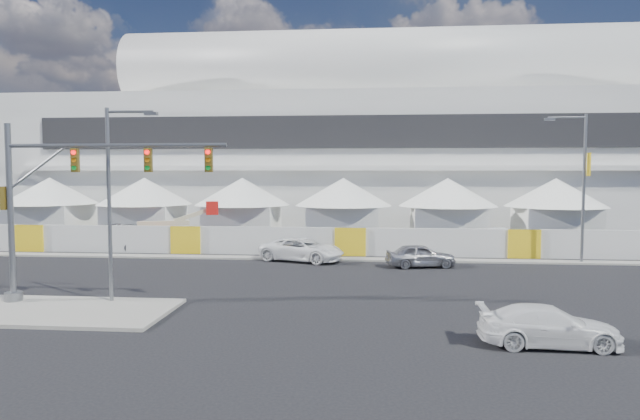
# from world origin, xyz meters

# --- Properties ---
(ground) EXTENTS (160.00, 160.00, 0.00)m
(ground) POSITION_xyz_m (0.00, 0.00, 0.00)
(ground) COLOR black
(ground) RESTS_ON ground
(median_island) EXTENTS (10.00, 5.00, 0.15)m
(median_island) POSITION_xyz_m (-6.00, -3.00, 0.07)
(median_island) COLOR gray
(median_island) RESTS_ON ground
(far_curb) EXTENTS (80.00, 1.20, 0.12)m
(far_curb) POSITION_xyz_m (20.00, 12.50, 0.06)
(far_curb) COLOR gray
(far_curb) RESTS_ON ground
(stadium) EXTENTS (80.00, 24.80, 21.98)m
(stadium) POSITION_xyz_m (8.71, 41.50, 9.45)
(stadium) COLOR silver
(stadium) RESTS_ON ground
(tent_row) EXTENTS (53.40, 8.40, 5.40)m
(tent_row) POSITION_xyz_m (0.50, 24.00, 3.15)
(tent_row) COLOR white
(tent_row) RESTS_ON ground
(hoarding_fence) EXTENTS (70.00, 0.25, 2.00)m
(hoarding_fence) POSITION_xyz_m (6.00, 14.50, 1.00)
(hoarding_fence) COLOR silver
(hoarding_fence) RESTS_ON ground
(sedan_silver) EXTENTS (2.50, 4.56, 1.47)m
(sedan_silver) POSITION_xyz_m (10.58, 10.09, 0.73)
(sedan_silver) COLOR #9D9DA1
(sedan_silver) RESTS_ON ground
(pickup_curb) EXTENTS (4.31, 6.21, 1.57)m
(pickup_curb) POSITION_xyz_m (2.87, 11.81, 0.79)
(pickup_curb) COLOR white
(pickup_curb) RESTS_ON ground
(pickup_near) EXTENTS (2.00, 4.81, 1.39)m
(pickup_near) POSITION_xyz_m (13.67, -5.77, 0.69)
(pickup_near) COLOR white
(pickup_near) RESTS_ON ground
(lot_car_a) EXTENTS (4.26, 4.36, 1.49)m
(lot_car_a) POSITION_xyz_m (17.64, 20.30, 0.74)
(lot_car_a) COLOR silver
(lot_car_a) RESTS_ON ground
(lot_car_b) EXTENTS (2.73, 4.97, 1.60)m
(lot_car_b) POSITION_xyz_m (22.78, 19.43, 0.80)
(lot_car_b) COLOR black
(lot_car_b) RESTS_ON ground
(lot_car_c) EXTENTS (3.91, 6.13, 1.65)m
(lot_car_c) POSITION_xyz_m (-11.53, 18.61, 0.83)
(lot_car_c) COLOR #B6B7BB
(lot_car_c) RESTS_ON ground
(traffic_mast) EXTENTS (10.34, 0.78, 8.02)m
(traffic_mast) POSITION_xyz_m (-6.62, -1.64, 4.58)
(traffic_mast) COLOR gray
(traffic_mast) RESTS_ON median_island
(streetlight_median) EXTENTS (2.41, 0.24, 8.71)m
(streetlight_median) POSITION_xyz_m (-4.02, -1.20, 5.15)
(streetlight_median) COLOR slate
(streetlight_median) RESTS_ON median_island
(streetlight_curb) EXTENTS (2.87, 0.65, 9.69)m
(streetlight_curb) POSITION_xyz_m (20.96, 12.50, 5.62)
(streetlight_curb) COLOR gray
(streetlight_curb) RESTS_ON ground
(boom_lift) EXTENTS (7.44, 2.69, 3.65)m
(boom_lift) POSITION_xyz_m (-8.80, 15.85, 0.98)
(boom_lift) COLOR red
(boom_lift) RESTS_ON ground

